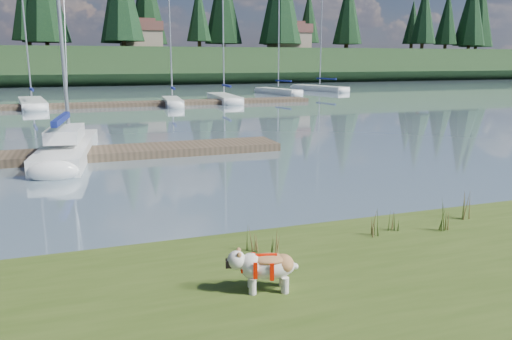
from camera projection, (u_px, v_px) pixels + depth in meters
name	position (u px, v px, depth m)	size (l,w,h in m)	color
ground	(128.00, 106.00, 38.85)	(200.00, 200.00, 0.00)	gray
ridge	(102.00, 66.00, 77.95)	(200.00, 20.00, 5.00)	#1B3118
bulldog	(266.00, 265.00, 7.06)	(1.02, 0.55, 0.60)	silver
sailboat_main	(70.00, 144.00, 19.01)	(2.39, 8.01, 11.44)	white
dock_near	(67.00, 155.00, 18.18)	(16.00, 2.00, 0.30)	#4C3D2C
dock_far	(153.00, 103.00, 39.46)	(26.00, 2.20, 0.30)	#4C3D2C
sailboat_bg_1	(32.00, 102.00, 38.68)	(2.81, 8.77, 12.78)	white
sailboat_bg_2	(172.00, 101.00, 39.73)	(1.69, 6.23, 9.45)	white
sailboat_bg_3	(222.00, 97.00, 43.63)	(2.01, 8.25, 11.99)	white
sailboat_bg_4	(275.00, 91.00, 52.63)	(3.27, 7.45, 10.88)	white
sailboat_bg_5	(315.00, 88.00, 58.17)	(4.25, 8.95, 12.52)	white
weed_0	(275.00, 243.00, 8.37)	(0.17, 0.14, 0.50)	#475B23
weed_1	(371.00, 224.00, 9.28)	(0.17, 0.14, 0.55)	#475B23
weed_2	(444.00, 217.00, 9.58)	(0.17, 0.14, 0.64)	#475B23
weed_3	(251.00, 240.00, 8.55)	(0.17, 0.14, 0.46)	#475B23
weed_4	(393.00, 222.00, 9.58)	(0.17, 0.14, 0.39)	#475B23
weed_5	(467.00, 207.00, 10.23)	(0.17, 0.14, 0.60)	#475B23
mud_lip	(274.00, 243.00, 9.71)	(60.00, 0.50, 0.14)	#33281C
conifer_3	(25.00, 1.00, 71.81)	(4.84, 4.84, 12.25)	#382619
conifer_5	(199.00, 12.00, 78.18)	(3.96, 3.96, 10.35)	#382619
conifer_7	(348.00, 9.00, 87.47)	(5.28, 5.28, 13.20)	#382619
conifer_8	(424.00, 13.00, 88.09)	(4.62, 4.62, 11.77)	#382619
conifer_9	(472.00, 9.00, 94.73)	(5.94, 5.94, 14.62)	#382619
house_1	(141.00, 34.00, 76.98)	(6.30, 5.30, 4.65)	gray
house_2	(289.00, 36.00, 82.84)	(6.30, 5.30, 4.65)	gray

